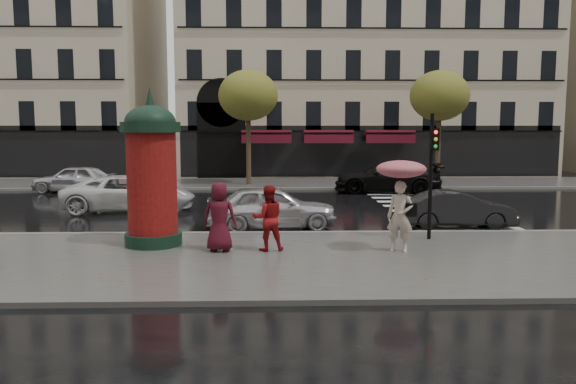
{
  "coord_description": "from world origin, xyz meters",
  "views": [
    {
      "loc": [
        -0.61,
        -14.39,
        3.41
      ],
      "look_at": [
        -0.18,
        1.5,
        1.56
      ],
      "focal_mm": 35.0,
      "sensor_mm": 36.0,
      "label": 1
    }
  ],
  "objects_px": {
    "morris_column": "(152,170)",
    "traffic_light": "(432,164)",
    "car_silver": "(272,207)",
    "woman_red": "(268,218)",
    "woman_umbrella": "(401,190)",
    "man_burgundy": "(220,217)",
    "car_black": "(388,177)",
    "car_darkgrey": "(457,209)",
    "car_white": "(130,193)",
    "car_far_silver": "(74,179)"
  },
  "relations": [
    {
      "from": "woman_red",
      "to": "car_darkgrey",
      "type": "height_order",
      "value": "woman_red"
    },
    {
      "from": "woman_red",
      "to": "car_silver",
      "type": "height_order",
      "value": "woman_red"
    },
    {
      "from": "woman_umbrella",
      "to": "car_black",
      "type": "xyz_separation_m",
      "value": [
        2.63,
        14.43,
        -0.98
      ]
    },
    {
      "from": "woman_red",
      "to": "man_burgundy",
      "type": "distance_m",
      "value": 1.28
    },
    {
      "from": "woman_umbrella",
      "to": "car_silver",
      "type": "height_order",
      "value": "woman_umbrella"
    },
    {
      "from": "woman_umbrella",
      "to": "traffic_light",
      "type": "distance_m",
      "value": 2.08
    },
    {
      "from": "car_black",
      "to": "traffic_light",
      "type": "bearing_deg",
      "value": 1.37
    },
    {
      "from": "woman_umbrella",
      "to": "car_darkgrey",
      "type": "bearing_deg",
      "value": 55.1
    },
    {
      "from": "traffic_light",
      "to": "car_white",
      "type": "xyz_separation_m",
      "value": [
        -10.45,
        6.72,
        -1.62
      ]
    },
    {
      "from": "woman_umbrella",
      "to": "car_silver",
      "type": "bearing_deg",
      "value": 130.18
    },
    {
      "from": "woman_umbrella",
      "to": "morris_column",
      "type": "distance_m",
      "value": 6.81
    },
    {
      "from": "car_darkgrey",
      "to": "car_white",
      "type": "bearing_deg",
      "value": 73.35
    },
    {
      "from": "woman_umbrella",
      "to": "man_burgundy",
      "type": "distance_m",
      "value": 4.84
    },
    {
      "from": "morris_column",
      "to": "car_darkgrey",
      "type": "xyz_separation_m",
      "value": [
        9.64,
        3.16,
        -1.6
      ]
    },
    {
      "from": "woman_red",
      "to": "car_black",
      "type": "xyz_separation_m",
      "value": [
        6.13,
        14.23,
        -0.2
      ]
    },
    {
      "from": "car_white",
      "to": "car_black",
      "type": "relative_size",
      "value": 0.96
    },
    {
      "from": "traffic_light",
      "to": "car_black",
      "type": "distance_m",
      "value": 13.04
    },
    {
      "from": "car_silver",
      "to": "car_darkgrey",
      "type": "relative_size",
      "value": 1.15
    },
    {
      "from": "woman_umbrella",
      "to": "woman_red",
      "type": "bearing_deg",
      "value": 176.63
    },
    {
      "from": "woman_umbrella",
      "to": "traffic_light",
      "type": "bearing_deg",
      "value": 51.2
    },
    {
      "from": "morris_column",
      "to": "traffic_light",
      "type": "xyz_separation_m",
      "value": [
        7.97,
        0.53,
        0.13
      ]
    },
    {
      "from": "car_white",
      "to": "morris_column",
      "type": "bearing_deg",
      "value": -168.08
    },
    {
      "from": "morris_column",
      "to": "car_silver",
      "type": "height_order",
      "value": "morris_column"
    },
    {
      "from": "morris_column",
      "to": "car_black",
      "type": "bearing_deg",
      "value": 55.09
    },
    {
      "from": "man_burgundy",
      "to": "car_silver",
      "type": "distance_m",
      "value": 4.12
    },
    {
      "from": "woman_red",
      "to": "car_darkgrey",
      "type": "relative_size",
      "value": 0.46
    },
    {
      "from": "traffic_light",
      "to": "car_darkgrey",
      "type": "relative_size",
      "value": 0.97
    },
    {
      "from": "car_black",
      "to": "car_silver",
      "type": "bearing_deg",
      "value": -22.63
    },
    {
      "from": "man_burgundy",
      "to": "car_silver",
      "type": "bearing_deg",
      "value": -102.7
    },
    {
      "from": "woman_umbrella",
      "to": "car_darkgrey",
      "type": "xyz_separation_m",
      "value": [
        2.92,
        4.19,
        -1.15
      ]
    },
    {
      "from": "man_burgundy",
      "to": "traffic_light",
      "type": "bearing_deg",
      "value": -160.06
    },
    {
      "from": "woman_umbrella",
      "to": "man_burgundy",
      "type": "height_order",
      "value": "woman_umbrella"
    },
    {
      "from": "car_darkgrey",
      "to": "car_far_silver",
      "type": "relative_size",
      "value": 0.89
    },
    {
      "from": "car_silver",
      "to": "car_black",
      "type": "bearing_deg",
      "value": -35.63
    },
    {
      "from": "woman_red",
      "to": "car_black",
      "type": "relative_size",
      "value": 0.32
    },
    {
      "from": "woman_red",
      "to": "car_darkgrey",
      "type": "bearing_deg",
      "value": -156.58
    },
    {
      "from": "woman_red",
      "to": "car_silver",
      "type": "bearing_deg",
      "value": -99.83
    },
    {
      "from": "woman_umbrella",
      "to": "morris_column",
      "type": "relative_size",
      "value": 0.57
    },
    {
      "from": "woman_red",
      "to": "morris_column",
      "type": "bearing_deg",
      "value": -22.69
    },
    {
      "from": "woman_red",
      "to": "woman_umbrella",
      "type": "bearing_deg",
      "value": 168.25
    },
    {
      "from": "car_silver",
      "to": "woman_red",
      "type": "bearing_deg",
      "value": 173.03
    },
    {
      "from": "morris_column",
      "to": "traffic_light",
      "type": "relative_size",
      "value": 1.19
    },
    {
      "from": "morris_column",
      "to": "car_silver",
      "type": "relative_size",
      "value": 1.01
    },
    {
      "from": "car_far_silver",
      "to": "car_darkgrey",
      "type": "bearing_deg",
      "value": 64.45
    },
    {
      "from": "woman_red",
      "to": "car_darkgrey",
      "type": "distance_m",
      "value": 7.56
    },
    {
      "from": "woman_red",
      "to": "car_black",
      "type": "height_order",
      "value": "woman_red"
    },
    {
      "from": "woman_red",
      "to": "car_white",
      "type": "xyz_separation_m",
      "value": [
        -5.7,
        8.07,
        -0.27
      ]
    },
    {
      "from": "car_black",
      "to": "woman_red",
      "type": "bearing_deg",
      "value": -15.83
    },
    {
      "from": "woman_umbrella",
      "to": "car_far_silver",
      "type": "xyz_separation_m",
      "value": [
        -13.71,
        14.83,
        -1.05
      ]
    },
    {
      "from": "man_burgundy",
      "to": "car_white",
      "type": "relative_size",
      "value": 0.35
    }
  ]
}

